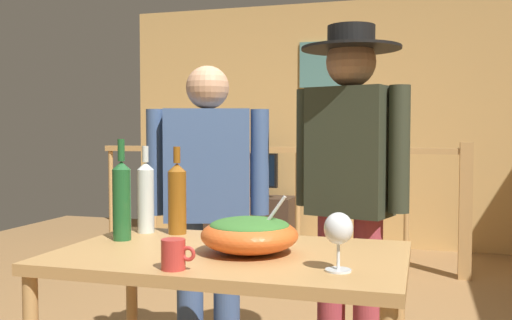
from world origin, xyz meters
TOP-DOWN VIEW (x-y plane):
  - back_wall at (0.00, 3.23)m, footprint 4.96×0.10m
  - framed_picture at (-0.37, 3.17)m, footprint 0.46×0.03m
  - stair_railing at (-0.15, 2.09)m, footprint 3.31×0.10m
  - tv_console at (-1.06, 2.88)m, footprint 0.90×0.40m
  - flat_screen_tv at (-1.06, 2.85)m, footprint 0.59×0.12m
  - serving_table at (-0.00, -0.86)m, footprint 1.23×0.76m
  - salad_bowl at (0.07, -0.87)m, footprint 0.34×0.34m
  - wine_glass at (0.41, -1.04)m, footprint 0.09×0.09m
  - wine_bottle_amber at (-0.33, -0.59)m, footprint 0.08×0.08m
  - wine_bottle_green at (-0.48, -0.78)m, footprint 0.07×0.07m
  - wine_bottle_clear at (-0.47, -0.60)m, footprint 0.07×0.07m
  - mug_red at (-0.08, -1.17)m, footprint 0.11×0.08m
  - person_standing_left at (-0.35, -0.18)m, footprint 0.57×0.33m
  - person_standing_right at (0.34, -0.18)m, footprint 0.53×0.45m

SIDE VIEW (x-z plane):
  - tv_console at x=-1.06m, z-range 0.00..0.52m
  - stair_railing at x=-0.15m, z-range 0.12..1.23m
  - serving_table at x=0.00m, z-range 0.30..1.07m
  - flat_screen_tv at x=-1.06m, z-range 0.56..1.01m
  - mug_red at x=-0.08m, z-range 0.77..0.86m
  - salad_bowl at x=0.07m, z-range 0.73..0.94m
  - person_standing_left at x=-0.35m, z-range 0.13..1.64m
  - wine_glass at x=0.41m, z-range 0.80..0.98m
  - wine_bottle_amber at x=-0.33m, z-range 0.74..1.10m
  - wine_bottle_clear at x=-0.47m, z-range 0.74..1.10m
  - wine_bottle_green at x=-0.48m, z-range 0.73..1.13m
  - person_standing_right at x=0.34m, z-range 0.16..1.82m
  - back_wall at x=0.00m, z-range 0.00..2.54m
  - framed_picture at x=-0.37m, z-range 1.66..2.13m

